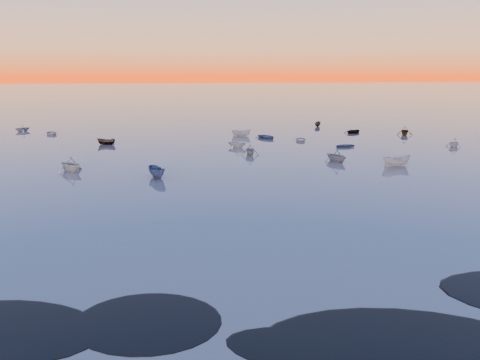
{
  "coord_description": "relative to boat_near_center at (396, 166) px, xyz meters",
  "views": [
    {
      "loc": [
        -7.69,
        -20.08,
        12.43
      ],
      "look_at": [
        -1.7,
        28.0,
        0.85
      ],
      "focal_mm": 35.0,
      "sensor_mm": 36.0,
      "label": 1
    }
  ],
  "objects": [
    {
      "name": "moored_fleet",
      "position": [
        -20.01,
        16.16,
        0.0
      ],
      "size": [
        124.0,
        58.0,
        1.2
      ],
      "primitive_type": null,
      "color": "beige",
      "rests_on": "ground"
    },
    {
      "name": "boat_near_right",
      "position": [
        -6.83,
        3.91,
        0.0
      ],
      "size": [
        4.28,
        3.26,
        1.37
      ],
      "primitive_type": "imported",
      "rotation": [
        0.0,
        0.0,
        3.59
      ],
      "color": "slate",
      "rests_on": "ground"
    },
    {
      "name": "mud_lobes",
      "position": [
        -20.01,
        -37.84,
        0.01
      ],
      "size": [
        140.0,
        6.0,
        0.07
      ],
      "primitive_type": null,
      "color": "black",
      "rests_on": "ground"
    },
    {
      "name": "boat_near_center",
      "position": [
        0.0,
        0.0,
        0.0
      ],
      "size": [
        2.22,
        4.19,
        1.38
      ],
      "primitive_type": "imported",
      "rotation": [
        0.0,
        0.0,
        1.71
      ],
      "color": "beige",
      "rests_on": "ground"
    },
    {
      "name": "ground",
      "position": [
        -20.01,
        63.16,
        0.0
      ],
      "size": [
        600.0,
        600.0,
        0.0
      ],
      "primitive_type": "plane",
      "color": "#685D56",
      "rests_on": "ground"
    }
  ]
}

